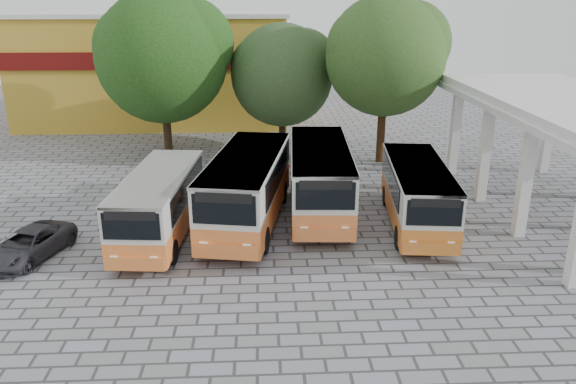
{
  "coord_description": "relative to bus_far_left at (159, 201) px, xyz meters",
  "views": [
    {
      "loc": [
        -2.93,
        -19.4,
        9.64
      ],
      "look_at": [
        -1.78,
        3.52,
        1.5
      ],
      "focal_mm": 35.0,
      "sensor_mm": 36.0,
      "label": 1
    }
  ],
  "objects": [
    {
      "name": "bus_centre_left",
      "position": [
        3.59,
        1.15,
        0.23
      ],
      "size": [
        4.08,
        9.05,
        3.14
      ],
      "rotation": [
        0.0,
        0.0,
        -0.17
      ],
      "color": "orange",
      "rests_on": "ground"
    },
    {
      "name": "parked_car",
      "position": [
        -4.77,
        -1.76,
        -1.02
      ],
      "size": [
        3.01,
        4.4,
        1.12
      ],
      "primitive_type": "imported",
      "rotation": [
        0.0,
        0.0,
        -0.31
      ],
      "color": "#2F2E34",
      "rests_on": "ground"
    },
    {
      "name": "tree_right",
      "position": [
        11.49,
        10.68,
        4.91
      ],
      "size": [
        7.22,
        6.88,
        9.71
      ],
      "color": "#3B220F",
      "rests_on": "ground"
    },
    {
      "name": "bus_far_left",
      "position": [
        0.0,
        0.0,
        0.0
      ],
      "size": [
        2.93,
        7.75,
        2.73
      ],
      "rotation": [
        0.0,
        0.0,
        -0.08
      ],
      "color": "orange",
      "rests_on": "ground"
    },
    {
      "name": "tree_left",
      "position": [
        -1.52,
        12.81,
        4.71
      ],
      "size": [
        8.23,
        7.84,
        9.95
      ],
      "color": "#332212",
      "rests_on": "ground"
    },
    {
      "name": "bus_centre_right",
      "position": [
        6.88,
        2.49,
        0.21
      ],
      "size": [
        3.08,
        8.7,
        3.09
      ],
      "rotation": [
        0.0,
        0.0,
        -0.06
      ],
      "color": "orange",
      "rests_on": "ground"
    },
    {
      "name": "ground",
      "position": [
        7.13,
        -2.42,
        -1.58
      ],
      "size": [
        90.0,
        90.0,
        0.0
      ],
      "primitive_type": "plane",
      "color": "slate",
      "rests_on": "ground"
    },
    {
      "name": "terminal_shelter",
      "position": [
        17.63,
        1.58,
        3.33
      ],
      "size": [
        6.8,
        15.8,
        5.4
      ],
      "color": "silver",
      "rests_on": "ground"
    },
    {
      "name": "tree_middle",
      "position": [
        5.69,
        13.79,
        3.43
      ],
      "size": [
        6.73,
        6.41,
        8.0
      ],
      "color": "black",
      "rests_on": "ground"
    },
    {
      "name": "shophouse_block",
      "position": [
        -3.87,
        23.56,
        2.58
      ],
      "size": [
        20.4,
        10.4,
        8.3
      ],
      "color": "#B88F25",
      "rests_on": "ground"
    },
    {
      "name": "bus_far_right",
      "position": [
        10.93,
        0.7,
        -0.0
      ],
      "size": [
        3.11,
        7.78,
        2.73
      ],
      "rotation": [
        0.0,
        0.0,
        -0.11
      ],
      "color": "orange",
      "rests_on": "ground"
    }
  ]
}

